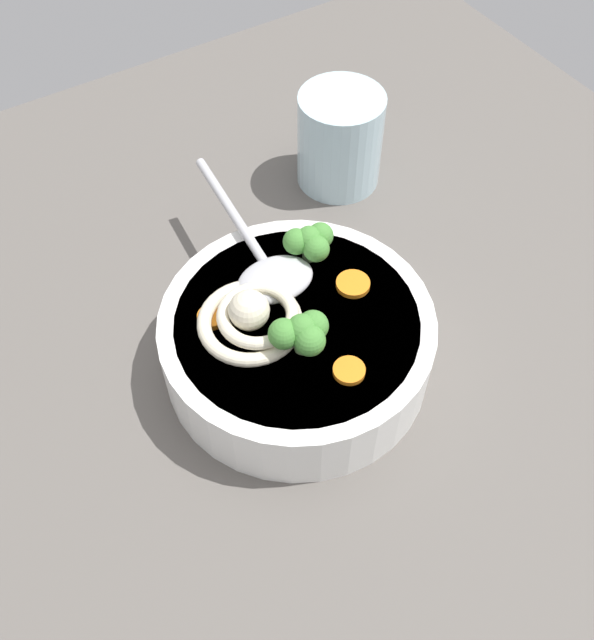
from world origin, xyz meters
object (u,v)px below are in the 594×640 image
noodle_pile (252,318)px  soup_spoon (267,267)px  drinking_glass (340,140)px  soup_bowl (297,341)px

noodle_pile → soup_spoon: 5.17cm
soup_spoon → drinking_glass: drinking_glass is taller
soup_bowl → drinking_glass: (14.92, 16.56, 1.70)cm
noodle_pile → soup_spoon: noodle_pile is taller
soup_bowl → noodle_pile: noodle_pile is taller
soup_bowl → drinking_glass: drinking_glass is taller
soup_bowl → drinking_glass: size_ratio=2.25×
soup_bowl → soup_spoon: 6.15cm
soup_spoon → drinking_glass: (14.50, 11.55, -1.84)cm
noodle_pile → drinking_glass: bearing=40.4°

